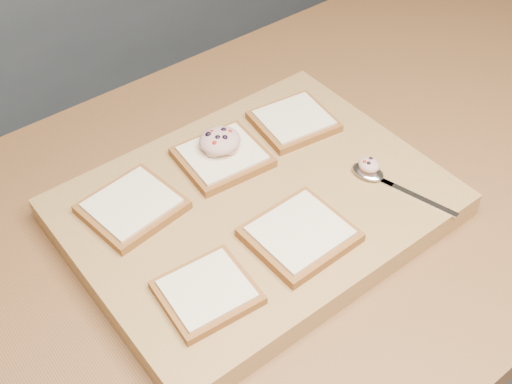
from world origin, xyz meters
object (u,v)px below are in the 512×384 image
at_px(cutting_board, 256,208).
at_px(spoon, 375,176).
at_px(tuna_salad_dollop, 220,140).
at_px(bread_far_center, 222,157).

xyz_separation_m(cutting_board, spoon, (0.16, -0.08, 0.03)).
distance_m(cutting_board, tuna_salad_dollop, 0.12).
height_order(bread_far_center, spoon, bread_far_center).
height_order(cutting_board, spoon, spoon).
bearing_deg(tuna_salad_dollop, spoon, -49.60).
xyz_separation_m(cutting_board, tuna_salad_dollop, (0.01, 0.10, 0.05)).
bearing_deg(tuna_salad_dollop, cutting_board, -96.33).
distance_m(cutting_board, spoon, 0.18).
bearing_deg(cutting_board, spoon, -24.99).
bearing_deg(tuna_salad_dollop, bread_far_center, -108.33).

